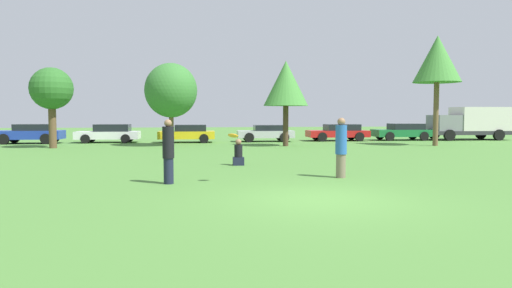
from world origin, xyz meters
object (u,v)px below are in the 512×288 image
at_px(bystander_sitting, 238,154).
at_px(parked_car_silver, 266,133).
at_px(tree_0, 51,90).
at_px(parked_car_white, 109,133).
at_px(tree_3, 437,60).
at_px(parked_car_yellow, 188,133).
at_px(person_thrower, 168,151).
at_px(parked_car_blue, 31,133).
at_px(person_catcher, 341,147).
at_px(tree_1, 171,91).
at_px(frisbee, 233,136).
at_px(delivery_truck_grey, 471,122).
at_px(parked_car_red, 339,132).
at_px(tree_2, 286,84).
at_px(parked_car_green, 403,131).

bearing_deg(bystander_sitting, parked_car_silver, 77.03).
xyz_separation_m(tree_0, parked_car_white, (2.28, 4.94, -2.72)).
relative_size(tree_3, parked_car_yellow, 1.76).
bearing_deg(person_thrower, parked_car_yellow, 83.19).
height_order(tree_0, parked_car_blue, tree_0).
relative_size(tree_3, parked_car_silver, 1.68).
xyz_separation_m(person_catcher, parked_car_yellow, (-4.94, 18.53, -0.29)).
bearing_deg(person_catcher, tree_1, -74.71).
relative_size(person_catcher, parked_car_blue, 0.43).
bearing_deg(tree_3, frisbee, -135.07).
bearing_deg(tree_0, frisbee, -58.09).
distance_m(bystander_sitting, tree_3, 16.90).
relative_size(bystander_sitting, parked_car_white, 0.24).
xyz_separation_m(person_catcher, parked_car_white, (-10.32, 19.14, -0.28)).
bearing_deg(parked_car_yellow, delivery_truck_grey, -177.80).
height_order(bystander_sitting, parked_car_red, parked_car_red).
bearing_deg(delivery_truck_grey, tree_2, 18.57).
height_order(tree_3, delivery_truck_grey, tree_3).
distance_m(tree_3, parked_car_silver, 12.26).
bearing_deg(person_catcher, parked_car_red, -113.83).
xyz_separation_m(tree_3, parked_car_yellow, (-15.37, 5.38, -4.67)).
distance_m(bystander_sitting, parked_car_green, 20.80).
bearing_deg(tree_2, person_thrower, -113.26).
bearing_deg(parked_car_yellow, person_thrower, 90.20).
bearing_deg(frisbee, tree_1, 99.08).
height_order(parked_car_green, delivery_truck_grey, delivery_truck_grey).
relative_size(parked_car_silver, parked_car_green, 0.94).
xyz_separation_m(person_thrower, tree_3, (15.62, 13.70, 4.40)).
xyz_separation_m(tree_1, parked_car_blue, (-9.47, 3.72, -2.71)).
bearing_deg(tree_2, bystander_sitting, -110.89).
relative_size(parked_car_white, delivery_truck_grey, 0.68).
distance_m(person_thrower, parked_car_red, 22.72).
bearing_deg(tree_2, parked_car_blue, 164.19).
xyz_separation_m(tree_1, parked_car_green, (17.07, 4.21, -2.74)).
distance_m(frisbee, parked_car_silver, 19.96).
bearing_deg(frisbee, tree_3, 44.93).
distance_m(bystander_sitting, tree_2, 11.46).
xyz_separation_m(tree_0, parked_car_yellow, (7.67, 4.33, -2.73)).
relative_size(tree_2, parked_car_green, 1.21).
height_order(bystander_sitting, parked_car_yellow, parked_car_yellow).
height_order(frisbee, parked_car_green, frisbee).
bearing_deg(tree_0, parked_car_white, 65.19).
height_order(parked_car_white, parked_car_yellow, parked_car_white).
bearing_deg(bystander_sitting, parked_car_yellow, 98.29).
relative_size(tree_0, parked_car_white, 1.09).
bearing_deg(tree_1, person_catcher, -68.64).
bearing_deg(delivery_truck_grey, tree_0, 10.29).
relative_size(bystander_sitting, parked_car_silver, 0.25).
height_order(tree_1, delivery_truck_grey, tree_1).
xyz_separation_m(bystander_sitting, parked_car_white, (-7.52, 15.29, 0.23)).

